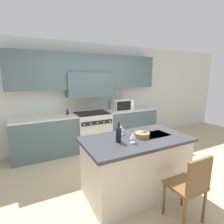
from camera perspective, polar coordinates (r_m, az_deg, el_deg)
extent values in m
plane|color=tan|center=(3.44, 4.50, -21.20)|extent=(10.00, 10.00, 0.00)
cube|color=silver|center=(4.78, -8.15, 5.37)|extent=(10.00, 0.06, 2.70)
cube|color=#4C6066|center=(4.56, -7.54, 12.96)|extent=(3.77, 0.34, 0.85)
cube|color=#4C6066|center=(4.54, -7.30, 8.87)|extent=(1.18, 0.40, 0.60)
cube|color=#4C6066|center=(4.41, -20.82, -7.82)|extent=(1.45, 0.62, 0.91)
cube|color=silver|center=(4.28, -21.27, -1.90)|extent=(1.45, 0.62, 0.03)
cube|color=#4C6066|center=(5.15, 5.72, -4.31)|extent=(1.45, 0.62, 0.91)
cube|color=silver|center=(5.04, 5.83, 0.81)|extent=(1.45, 0.62, 0.03)
cube|color=beige|center=(4.63, -6.37, -6.03)|extent=(0.86, 0.66, 0.93)
cube|color=black|center=(4.51, -6.51, -0.34)|extent=(0.83, 0.61, 0.01)
cube|color=black|center=(4.24, -4.82, -3.49)|extent=(0.79, 0.02, 0.09)
cylinder|color=silver|center=(4.12, -9.10, -4.05)|extent=(0.04, 0.02, 0.04)
cylinder|color=silver|center=(4.17, -6.90, -3.79)|extent=(0.04, 0.02, 0.04)
cylinder|color=silver|center=(4.23, -4.76, -3.52)|extent=(0.04, 0.02, 0.04)
cylinder|color=silver|center=(4.29, -2.69, -3.26)|extent=(0.04, 0.02, 0.04)
cylinder|color=silver|center=(4.36, -0.67, -3.01)|extent=(0.04, 0.02, 0.04)
cube|color=silver|center=(4.87, 3.22, 2.43)|extent=(0.54, 0.40, 0.30)
cube|color=black|center=(4.67, 3.95, 2.03)|extent=(0.42, 0.01, 0.24)
cube|color=beige|center=(2.97, 7.69, -17.18)|extent=(1.57, 0.86, 0.88)
cube|color=#333338|center=(2.77, 7.95, -8.79)|extent=(1.67, 0.93, 0.04)
cube|color=#2D2D30|center=(2.99, 13.94, -7.17)|extent=(0.44, 0.32, 0.01)
cylinder|color=#B2B2B7|center=(3.13, 11.66, -6.15)|extent=(0.02, 0.02, 0.00)
cube|color=brown|center=(2.61, 22.76, -21.19)|extent=(0.42, 0.40, 0.04)
cube|color=brown|center=(2.40, 26.64, -18.15)|extent=(0.40, 0.04, 0.43)
cylinder|color=brown|center=(2.74, 16.61, -25.52)|extent=(0.04, 0.04, 0.47)
cylinder|color=brown|center=(2.95, 22.08, -22.81)|extent=(0.04, 0.04, 0.47)
cylinder|color=brown|center=(2.56, 22.56, -28.97)|extent=(0.04, 0.04, 0.47)
cylinder|color=brown|center=(2.79, 27.87, -25.60)|extent=(0.04, 0.04, 0.47)
cylinder|color=black|center=(2.56, 2.17, -7.53)|extent=(0.08, 0.08, 0.20)
cylinder|color=black|center=(2.51, 2.19, -4.39)|extent=(0.03, 0.03, 0.09)
cylinder|color=white|center=(2.56, 6.78, -9.90)|extent=(0.07, 0.07, 0.01)
cylinder|color=white|center=(2.55, 6.80, -9.15)|extent=(0.01, 0.01, 0.07)
cone|color=white|center=(2.52, 6.84, -7.48)|extent=(0.08, 0.08, 0.09)
cylinder|color=white|center=(2.90, 3.01, -7.27)|extent=(0.07, 0.07, 0.01)
cylinder|color=white|center=(2.88, 3.01, -6.59)|extent=(0.01, 0.01, 0.07)
cone|color=white|center=(2.86, 3.03, -5.09)|extent=(0.08, 0.08, 0.09)
cylinder|color=#996B47|center=(2.80, 9.82, -7.37)|extent=(0.24, 0.24, 0.07)
sphere|color=gold|center=(2.77, 9.10, -7.00)|extent=(0.08, 0.08, 0.08)
sphere|color=red|center=(2.82, 10.58, -6.72)|extent=(0.08, 0.08, 0.08)
sphere|color=#66A83D|center=(2.82, 9.42, -6.63)|extent=(0.07, 0.07, 0.07)
cylinder|color=#422314|center=(4.40, -14.32, -0.14)|extent=(0.06, 0.06, 0.11)
cylinder|color=#422314|center=(4.39, -14.38, 0.90)|extent=(0.02, 0.02, 0.05)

